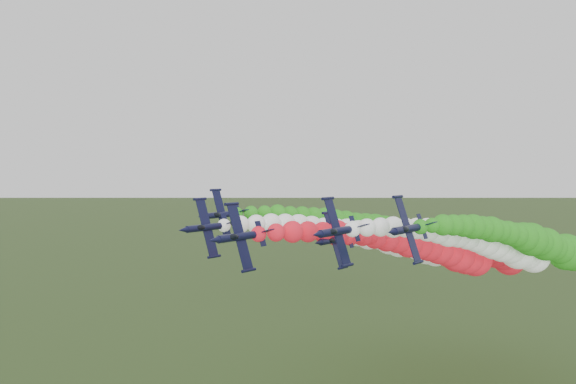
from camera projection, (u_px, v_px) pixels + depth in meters
name	position (u px, v px, depth m)	size (l,w,h in m)	color
jet_lead	(435.00, 250.00, 123.05)	(11.95, 86.24, 21.27)	black
jet_inner_left	(389.00, 241.00, 132.92)	(11.68, 85.97, 21.00)	black
jet_inner_right	(498.00, 246.00, 121.82)	(11.77, 86.06, 21.09)	black
jet_outer_left	(387.00, 231.00, 146.78)	(11.68, 85.97, 21.00)	black
jet_outer_right	(542.00, 244.00, 123.09)	(11.81, 86.10, 21.13)	black
jet_trail	(474.00, 250.00, 138.53)	(12.29, 86.59, 21.61)	black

